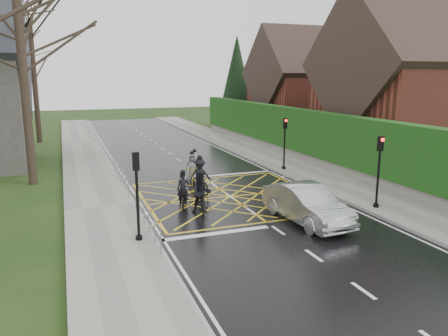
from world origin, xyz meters
TOP-DOWN VIEW (x-y plane):
  - ground at (0.00, 0.00)m, footprint 120.00×120.00m
  - road at (0.00, 0.00)m, footprint 9.00×80.00m
  - sidewalk_right at (6.00, 0.00)m, footprint 3.00×80.00m
  - sidewalk_left at (-6.00, 0.00)m, footprint 3.00×80.00m
  - stone_wall at (7.75, 6.00)m, footprint 0.50×38.00m
  - hedge at (7.75, 6.00)m, footprint 0.90×38.00m
  - house_near at (14.75, 4.00)m, footprint 11.80×9.80m
  - house_far at (14.75, 18.00)m, footprint 9.80×8.80m
  - conifer at (10.75, 26.00)m, footprint 4.60×4.60m
  - tree_near at (-9.00, 6.00)m, footprint 9.24×9.24m
  - tree_mid at (-10.00, 14.00)m, footprint 10.08×10.08m
  - tree_far at (-9.30, 22.00)m, footprint 8.40×8.40m
  - railing_south at (-4.65, -3.50)m, footprint 0.05×5.04m
  - railing_north at (-4.65, 4.00)m, footprint 0.05×6.04m
  - traffic_light_ne at (5.10, 4.20)m, footprint 0.24×0.31m
  - traffic_light_se at (5.10, -4.20)m, footprint 0.24×0.31m
  - traffic_light_sw at (-5.10, -4.50)m, footprint 0.24×0.31m
  - cyclist_rear at (-2.50, -0.75)m, footprint 1.07×1.79m
  - cyclist_back at (-2.03, -1.96)m, footprint 0.96×1.92m
  - cyclist_mid at (-1.13, 1.19)m, footprint 1.18×1.99m
  - cyclist_front at (-0.40, 4.54)m, footprint 0.89×1.64m
  - cyclist_lead at (-0.92, 3.24)m, footprint 1.12×1.90m
  - car at (1.49, -4.49)m, footprint 1.85×4.57m

SIDE VIEW (x-z plane):
  - ground at x=0.00m, z-range 0.00..0.00m
  - road at x=0.00m, z-range 0.00..0.01m
  - sidewalk_right at x=6.00m, z-range 0.00..0.15m
  - sidewalk_left at x=-6.00m, z-range 0.00..0.15m
  - stone_wall at x=7.75m, z-range 0.00..0.70m
  - cyclist_rear at x=-2.50m, z-range -0.29..1.35m
  - cyclist_front at x=-0.40m, z-range -0.21..1.41m
  - cyclist_lead at x=-0.92m, z-range -0.27..1.48m
  - cyclist_mid at x=-1.13m, z-range -0.25..1.62m
  - cyclist_back at x=-2.03m, z-range -0.23..1.62m
  - car at x=1.49m, z-range 0.00..1.48m
  - railing_south at x=-4.65m, z-range 0.27..1.29m
  - railing_north at x=-4.65m, z-range 0.27..1.30m
  - traffic_light_ne at x=5.10m, z-range 0.06..3.27m
  - traffic_light_se at x=5.10m, z-range 0.06..3.27m
  - traffic_light_sw at x=-5.10m, z-range 0.06..3.27m
  - hedge at x=7.75m, z-range 0.70..3.50m
  - house_far at x=14.75m, z-range -0.79..9.51m
  - house_near at x=14.75m, z-range -0.92..10.38m
  - conifer at x=10.75m, z-range -0.01..9.99m
  - tree_far at x=-9.30m, z-range 1.99..12.39m
  - tree_near at x=-9.00m, z-range 2.19..13.63m
  - tree_mid at x=-10.00m, z-range 2.39..14.87m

